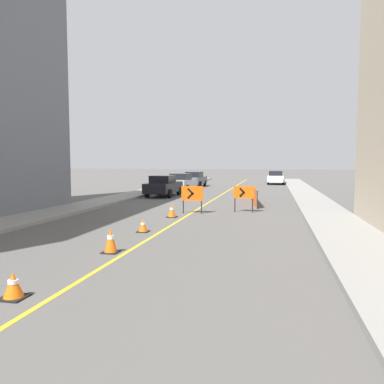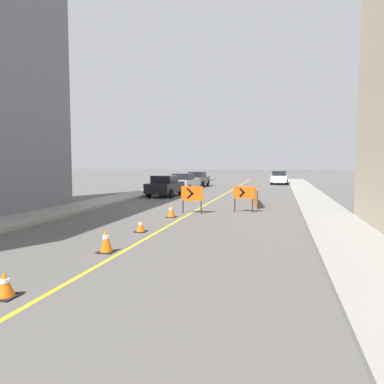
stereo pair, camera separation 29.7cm
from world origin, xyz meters
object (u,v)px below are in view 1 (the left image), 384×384
Objects in this scene: arrow_barricade_primary at (192,194)px; arrow_barricade_secondary at (244,194)px; traffic_cone_third at (13,286)px; traffic_cone_fifth at (143,226)px; traffic_cone_fourth at (111,241)px; traffic_cone_farthest at (172,211)px; parked_car_curb_near at (163,186)px; parked_car_opposite_side at (276,178)px; parked_car_curb_far at (195,179)px; parked_car_curb_mid at (181,182)px.

arrow_barricade_secondary is at bearing 18.71° from arrow_barricade_primary.
arrow_barricade_primary is at bearing -153.42° from arrow_barricade_secondary.
traffic_cone_third is 6.94m from traffic_cone_fifth.
traffic_cone_farthest is (-0.15, 7.04, -0.04)m from traffic_cone_fourth.
parked_car_curb_near and parked_car_opposite_side have the same top height.
traffic_cone_third is 0.11× the size of parked_car_curb_far.
traffic_cone_fourth reaches higher than traffic_cone_third.
traffic_cone_third is at bearing -97.43° from arrow_barricade_primary.
arrow_barricade_secondary is 21.01m from parked_car_curb_far.
traffic_cone_farthest is at bearing 91.23° from traffic_cone_fourth.
traffic_cone_third is 0.36× the size of arrow_barricade_primary.
parked_car_opposite_side is (8.51, 6.26, 0.00)m from parked_car_curb_far.
parked_car_curb_near is 11.89m from parked_car_curb_far.
parked_car_curb_mid is 15.19m from parked_car_opposite_side.
parked_car_curb_far reaches higher than traffic_cone_fifth.
traffic_cone_third is 21.54m from parked_car_curb_near.
parked_car_curb_far is (-4.32, 20.90, -0.17)m from arrow_barricade_primary.
traffic_cone_fourth is 1.13× the size of traffic_cone_farthest.
arrow_barricade_secondary is 10.42m from parked_car_curb_near.
parked_car_curb_near reaches higher than traffic_cone_fourth.
parked_car_curb_near is at bearing 103.81° from traffic_cone_fifth.
parked_car_curb_mid reaches higher than traffic_cone_farthest.
parked_car_curb_far and parked_car_opposite_side have the same top height.
parked_car_curb_mid is 1.01× the size of parked_car_opposite_side.
parked_car_curb_mid reaches higher than arrow_barricade_primary.
traffic_cone_third is at bearing -78.62° from parked_car_curb_near.
parked_car_curb_mid is (-3.53, 15.97, 0.49)m from traffic_cone_farthest.
arrow_barricade_primary is 0.32× the size of parked_car_curb_far.
traffic_cone_third is 0.80× the size of traffic_cone_farthest.
traffic_cone_third is 10.77m from traffic_cone_farthest.
arrow_barricade_primary is 27.49m from parked_car_opposite_side.
traffic_cone_fifth is 5.40m from arrow_barricade_primary.
arrow_barricade_primary is (0.51, 8.51, 0.62)m from traffic_cone_fourth.
traffic_cone_farthest is 0.46× the size of arrow_barricade_secondary.
arrow_barricade_secondary is 0.31× the size of parked_car_curb_near.
arrow_barricade_secondary is at bearing -47.82° from parked_car_curb_near.
traffic_cone_farthest is 29.04m from parked_car_opposite_side.
parked_car_curb_far is at bearing 97.85° from traffic_cone_fifth.
parked_car_curb_near reaches higher than arrow_barricade_primary.
arrow_barricade_secondary reaches higher than traffic_cone_third.
traffic_cone_fifth is at bearing -77.04° from parked_car_curb_mid.
parked_car_curb_far is at bearing 97.85° from arrow_barricade_primary.
parked_car_curb_mid is at bearing 100.01° from traffic_cone_fifth.
traffic_cone_third is 0.71× the size of traffic_cone_fourth.
parked_car_curb_far is at bearing 96.10° from traffic_cone_third.
arrow_barricade_secondary is 0.31× the size of parked_car_curb_mid.
parked_car_curb_far reaches higher than traffic_cone_farthest.
traffic_cone_farthest is 16.36m from parked_car_curb_mid.
traffic_cone_third is at bearing -95.85° from parked_car_opposite_side.
traffic_cone_farthest is at bearing -137.52° from arrow_barricade_secondary.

